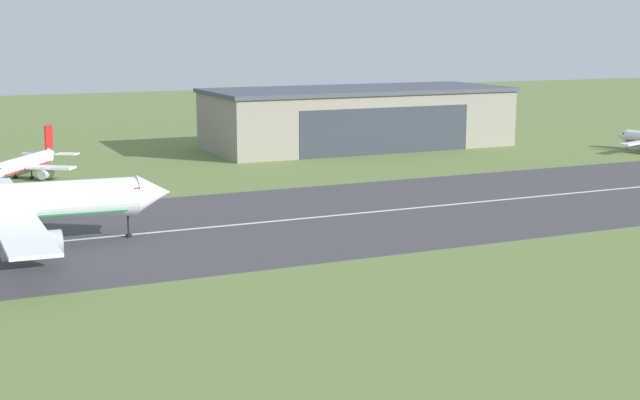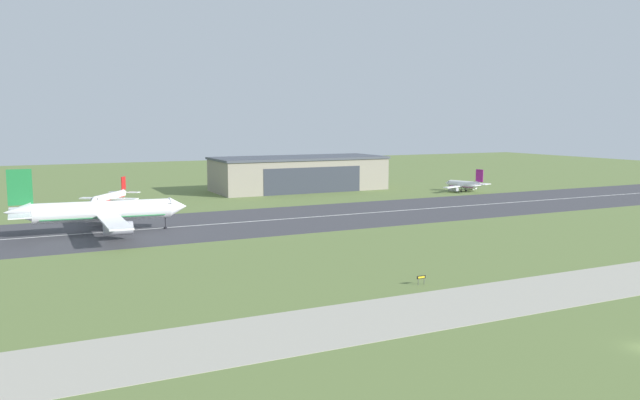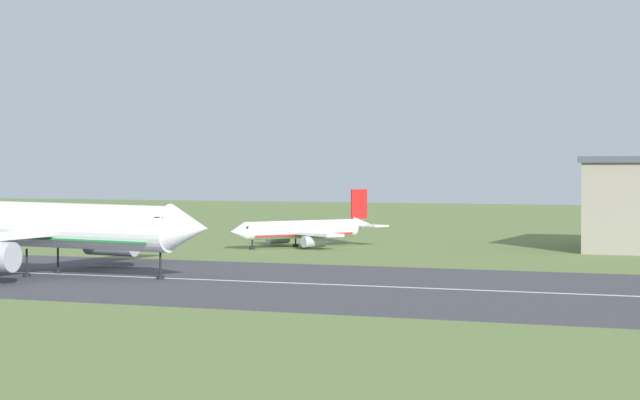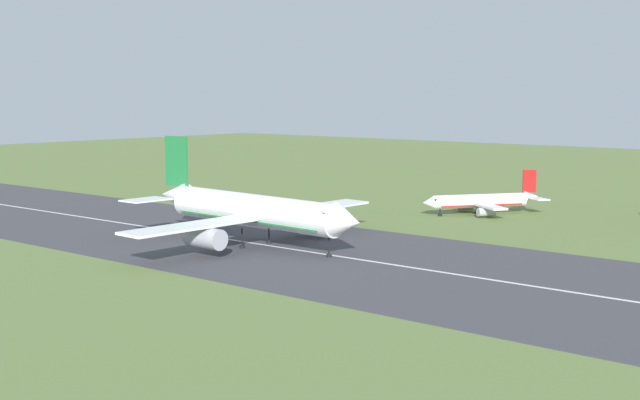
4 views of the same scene
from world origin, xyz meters
name	(u,v)px [view 4 (image 4 of 4)]	position (x,y,z in m)	size (l,w,h in m)	color
runway_strip	(553,289)	(0.00, 115.54, 0.03)	(438.14, 48.21, 0.06)	#3D3D42
runway_centreline	(553,289)	(0.00, 115.54, 0.07)	(394.33, 0.70, 0.01)	silver
airplane_landing	(253,211)	(-51.00, 114.23, 5.54)	(43.93, 51.21, 16.90)	white
airplane_parked_centre	(481,201)	(-42.12, 170.11, 2.66)	(21.00, 24.45, 8.76)	white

